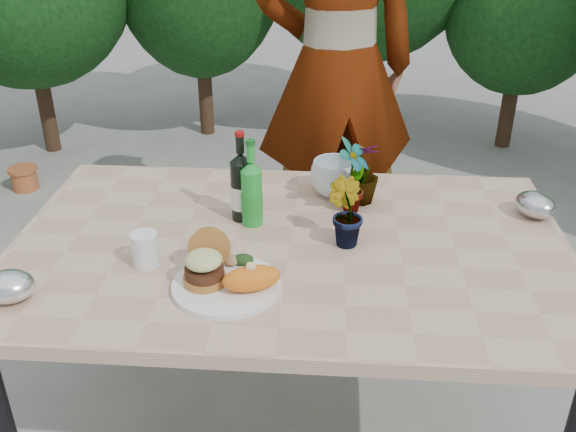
# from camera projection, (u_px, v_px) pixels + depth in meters

# --- Properties ---
(ground) EXTENTS (80.00, 80.00, 0.00)m
(ground) POSITION_uv_depth(u_px,v_px,m) (290.00, 431.00, 2.20)
(ground) COLOR slate
(ground) RESTS_ON ground
(patio_table) EXTENTS (1.60, 1.00, 0.75)m
(patio_table) POSITION_uv_depth(u_px,v_px,m) (290.00, 260.00, 1.87)
(patio_table) COLOR tan
(patio_table) RESTS_ON ground
(dinner_plate) EXTENTS (0.28, 0.28, 0.01)m
(dinner_plate) POSITION_uv_depth(u_px,v_px,m) (227.00, 285.00, 1.64)
(dinner_plate) COLOR white
(dinner_plate) RESTS_ON patio_table
(burger_stack) EXTENTS (0.11, 0.16, 0.11)m
(burger_stack) POSITION_uv_depth(u_px,v_px,m) (205.00, 263.00, 1.63)
(burger_stack) COLOR #B7722D
(burger_stack) RESTS_ON dinner_plate
(sweet_potato) EXTENTS (0.17, 0.12, 0.06)m
(sweet_potato) POSITION_uv_depth(u_px,v_px,m) (252.00, 278.00, 1.60)
(sweet_potato) COLOR orange
(sweet_potato) RESTS_ON dinner_plate
(grilled_veg) EXTENTS (0.08, 0.05, 0.03)m
(grilled_veg) POSITION_uv_depth(u_px,v_px,m) (238.00, 260.00, 1.71)
(grilled_veg) COLOR olive
(grilled_veg) RESTS_ON dinner_plate
(wine_bottle) EXTENTS (0.07, 0.07, 0.28)m
(wine_bottle) POSITION_uv_depth(u_px,v_px,m) (242.00, 187.00, 1.92)
(wine_bottle) COLOR black
(wine_bottle) RESTS_ON patio_table
(sparkling_water) EXTENTS (0.06, 0.06, 0.27)m
(sparkling_water) POSITION_uv_depth(u_px,v_px,m) (252.00, 194.00, 1.89)
(sparkling_water) COLOR green
(sparkling_water) RESTS_ON patio_table
(plastic_cup) EXTENTS (0.07, 0.07, 0.09)m
(plastic_cup) POSITION_uv_depth(u_px,v_px,m) (145.00, 249.00, 1.72)
(plastic_cup) COLOR silver
(plastic_cup) RESTS_ON patio_table
(seedling_left) EXTENTS (0.14, 0.15, 0.24)m
(seedling_left) POSITION_uv_depth(u_px,v_px,m) (352.00, 176.00, 1.95)
(seedling_left) COLOR #245D20
(seedling_left) RESTS_ON patio_table
(seedling_mid) EXTENTS (0.14, 0.14, 0.20)m
(seedling_mid) POSITION_uv_depth(u_px,v_px,m) (345.00, 213.00, 1.79)
(seedling_mid) COLOR #27511B
(seedling_mid) RESTS_ON patio_table
(seedling_right) EXTENTS (0.15, 0.15, 0.20)m
(seedling_right) POSITION_uv_depth(u_px,v_px,m) (362.00, 172.00, 2.03)
(seedling_right) COLOR #28541C
(seedling_right) RESTS_ON patio_table
(blue_bowl) EXTENTS (0.16, 0.16, 0.12)m
(blue_bowl) POSITION_uv_depth(u_px,v_px,m) (334.00, 178.00, 2.09)
(blue_bowl) COLOR silver
(blue_bowl) RESTS_ON patio_table
(foil_packet_left) EXTENTS (0.14, 0.12, 0.08)m
(foil_packet_left) POSITION_uv_depth(u_px,v_px,m) (8.00, 286.00, 1.58)
(foil_packet_left) COLOR silver
(foil_packet_left) RESTS_ON patio_table
(foil_packet_right) EXTENTS (0.16, 0.17, 0.08)m
(foil_packet_right) POSITION_uv_depth(u_px,v_px,m) (535.00, 205.00, 1.96)
(foil_packet_right) COLOR #B5B7BD
(foil_packet_right) RESTS_ON patio_table
(person) EXTENTS (0.79, 0.62, 1.93)m
(person) POSITION_uv_depth(u_px,v_px,m) (337.00, 69.00, 2.67)
(person) COLOR #935F49
(person) RESTS_ON ground
(terracotta_pot) EXTENTS (0.17, 0.17, 0.14)m
(terracotta_pot) POSITION_uv_depth(u_px,v_px,m) (24.00, 178.00, 3.84)
(terracotta_pot) COLOR #AF582D
(terracotta_pot) RESTS_ON ground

